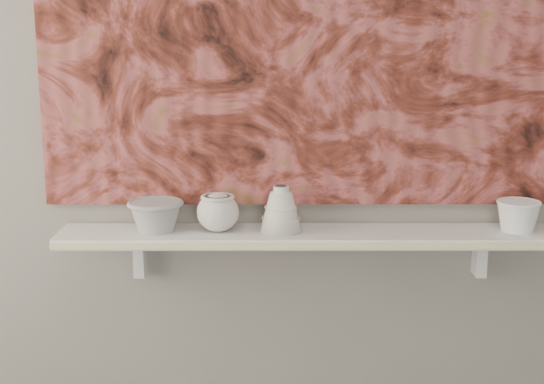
{
  "coord_description": "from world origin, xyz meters",
  "views": [
    {
      "loc": [
        -0.11,
        -0.52,
        1.48
      ],
      "look_at": [
        -0.11,
        1.49,
        1.05
      ],
      "focal_mm": 50.0,
      "sensor_mm": 36.0,
      "label": 1
    }
  ],
  "objects_px": {
    "painting": "(312,6)",
    "bowl_grey": "(156,215)",
    "shelf": "(311,236)",
    "cup_cream": "(218,212)",
    "bell_vessel": "(281,209)",
    "bowl_white": "(518,216)"
  },
  "relations": [
    {
      "from": "painting",
      "to": "bowl_grey",
      "type": "xyz_separation_m",
      "value": [
        -0.43,
        -0.08,
        -0.57
      ]
    },
    {
      "from": "painting",
      "to": "bowl_grey",
      "type": "bearing_deg",
      "value": -169.4
    },
    {
      "from": "shelf",
      "to": "cup_cream",
      "type": "distance_m",
      "value": 0.27
    },
    {
      "from": "cup_cream",
      "to": "bell_vessel",
      "type": "relative_size",
      "value": 0.91
    },
    {
      "from": "bowl_grey",
      "to": "cup_cream",
      "type": "height_order",
      "value": "cup_cream"
    },
    {
      "from": "painting",
      "to": "cup_cream",
      "type": "bearing_deg",
      "value": -162.71
    },
    {
      "from": "cup_cream",
      "to": "bowl_white",
      "type": "relative_size",
      "value": 0.97
    },
    {
      "from": "bowl_white",
      "to": "shelf",
      "type": "bearing_deg",
      "value": 180.0
    },
    {
      "from": "shelf",
      "to": "cup_cream",
      "type": "height_order",
      "value": "cup_cream"
    },
    {
      "from": "bowl_grey",
      "to": "bowl_white",
      "type": "relative_size",
      "value": 1.29
    },
    {
      "from": "shelf",
      "to": "painting",
      "type": "bearing_deg",
      "value": 90.0
    },
    {
      "from": "painting",
      "to": "bell_vessel",
      "type": "xyz_separation_m",
      "value": [
        -0.08,
        -0.08,
        -0.55
      ]
    },
    {
      "from": "bell_vessel",
      "to": "bowl_white",
      "type": "distance_m",
      "value": 0.66
    },
    {
      "from": "painting",
      "to": "bowl_grey",
      "type": "height_order",
      "value": "painting"
    },
    {
      "from": "painting",
      "to": "cup_cream",
      "type": "xyz_separation_m",
      "value": [
        -0.26,
        -0.08,
        -0.56
      ]
    },
    {
      "from": "bowl_grey",
      "to": "cup_cream",
      "type": "bearing_deg",
      "value": 0.0
    },
    {
      "from": "bowl_grey",
      "to": "bowl_white",
      "type": "distance_m",
      "value": 1.0
    },
    {
      "from": "bowl_white",
      "to": "bowl_grey",
      "type": "bearing_deg",
      "value": 180.0
    },
    {
      "from": "painting",
      "to": "cup_cream",
      "type": "distance_m",
      "value": 0.62
    },
    {
      "from": "bowl_white",
      "to": "bell_vessel",
      "type": "bearing_deg",
      "value": 180.0
    },
    {
      "from": "bowl_grey",
      "to": "bell_vessel",
      "type": "height_order",
      "value": "bell_vessel"
    },
    {
      "from": "bowl_grey",
      "to": "painting",
      "type": "bearing_deg",
      "value": 10.6
    }
  ]
}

